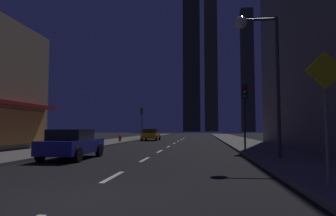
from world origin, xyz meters
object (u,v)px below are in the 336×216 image
object	(u,v)px
car_parked_far	(151,135)
pedestrian_crossing_sign	(326,106)
traffic_light_near_right	(245,102)
street_lamp_right	(259,51)
car_parked_near	(72,144)
traffic_light_far_left	(142,116)
fire_hydrant_far_left	(120,138)

from	to	relation	value
car_parked_far	pedestrian_crossing_sign	xyz separation A→B (m)	(9.20, -29.96, 1.28)
traffic_light_near_right	street_lamp_right	size ratio (longest dim) A/B	0.64
car_parked_near	traffic_light_far_left	bearing A→B (deg)	94.08
car_parked_far	street_lamp_right	distance (m)	25.28
car_parked_near	traffic_light_near_right	size ratio (longest dim) A/B	1.01
street_lamp_right	car_parked_near	bearing A→B (deg)	178.86
fire_hydrant_far_left	traffic_light_far_left	distance (m)	10.00
fire_hydrant_far_left	pedestrian_crossing_sign	bearing A→B (deg)	-64.36
car_parked_far	traffic_light_far_left	world-z (taller)	traffic_light_far_left
car_parked_far	fire_hydrant_far_left	world-z (taller)	car_parked_far
fire_hydrant_far_left	traffic_light_far_left	bearing A→B (deg)	87.62
car_parked_far	street_lamp_right	size ratio (longest dim) A/B	0.64
car_parked_far	traffic_light_far_left	xyz separation A→B (m)	(-1.90, 3.61, 2.45)
traffic_light_near_right	car_parked_far	bearing A→B (deg)	117.45
car_parked_near	street_lamp_right	size ratio (longest dim) A/B	0.64
car_parked_near	pedestrian_crossing_sign	world-z (taller)	pedestrian_crossing_sign
car_parked_far	car_parked_near	bearing A→B (deg)	-90.00
fire_hydrant_far_left	street_lamp_right	bearing A→B (deg)	-56.78
car_parked_near	street_lamp_right	xyz separation A→B (m)	(8.98, -0.18, 4.33)
traffic_light_far_left	car_parked_near	bearing A→B (deg)	-85.92
car_parked_near	traffic_light_far_left	size ratio (longest dim) A/B	1.01
car_parked_far	fire_hydrant_far_left	xyz separation A→B (m)	(-2.30, -6.01, -0.29)
car_parked_near	street_lamp_right	world-z (taller)	street_lamp_right
car_parked_far	pedestrian_crossing_sign	world-z (taller)	pedestrian_crossing_sign
pedestrian_crossing_sign	traffic_light_near_right	bearing A→B (deg)	90.46
traffic_light_far_left	traffic_light_near_right	bearing A→B (deg)	-62.50
street_lamp_right	pedestrian_crossing_sign	xyz separation A→B (m)	(0.22, -6.74, -3.05)
car_parked_far	traffic_light_near_right	xyz separation A→B (m)	(9.10, -17.52, 2.45)
traffic_light_far_left	pedestrian_crossing_sign	world-z (taller)	traffic_light_far_left
traffic_light_near_right	traffic_light_far_left	distance (m)	23.82
car_parked_far	traffic_light_near_right	bearing A→B (deg)	-62.55
car_parked_near	traffic_light_near_right	xyz separation A→B (m)	(9.10, 5.53, 2.45)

